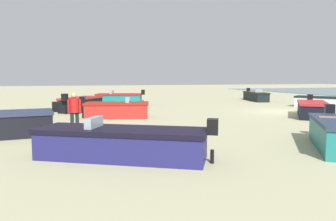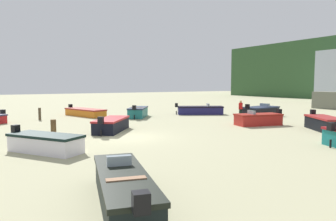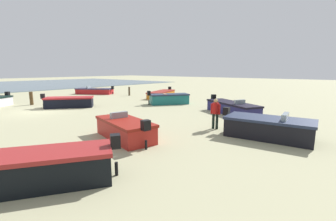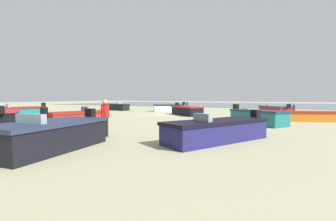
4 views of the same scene
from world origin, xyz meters
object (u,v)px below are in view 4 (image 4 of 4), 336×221
(boat_teal_1, at_px, (258,117))
(boat_navy_8, at_px, (218,130))
(boat_red_10, at_px, (77,118))
(mooring_post_mid_beach, at_px, (294,111))
(boat_white_4, at_px, (168,108))
(mooring_post_near_water, at_px, (187,107))
(boat_black_6, at_px, (50,135))
(boat_teal_7, at_px, (18,113))
(boat_black_2, at_px, (5,118))
(boat_orange_0, at_px, (315,116))
(boat_red_5, at_px, (275,109))
(boat_black_9, at_px, (116,107))
(boat_black_3, at_px, (187,111))
(beach_walker_foreground, at_px, (105,115))

(boat_teal_1, height_order, boat_navy_8, boat_teal_1)
(boat_red_10, distance_m, mooring_post_mid_beach, 18.28)
(boat_white_4, distance_m, mooring_post_near_water, 2.97)
(boat_black_6, distance_m, boat_teal_7, 14.06)
(boat_black_2, distance_m, boat_navy_8, 13.03)
(mooring_post_near_water, bearing_deg, boat_red_10, 84.19)
(boat_white_4, xyz_separation_m, boat_teal_7, (6.88, 14.02, 0.05))
(boat_orange_0, xyz_separation_m, mooring_post_mid_beach, (1.09, -4.28, 0.16))
(boat_teal_1, xyz_separation_m, mooring_post_near_water, (8.27, -9.14, 0.11))
(boat_red_10, bearing_deg, boat_white_4, 109.14)
(boat_red_5, relative_size, boat_black_9, 1.02)
(boat_teal_7, bearing_deg, boat_navy_8, -170.16)
(boat_black_2, relative_size, boat_black_6, 0.89)
(boat_teal_7, height_order, boat_black_9, boat_teal_7)
(boat_black_3, bearing_deg, beach_walker_foreground, 44.37)
(boat_black_3, xyz_separation_m, beach_walker_foreground, (-1.27, 12.92, 0.51))
(boat_black_2, height_order, boat_red_10, boat_black_2)
(boat_black_6, distance_m, boat_black_9, 23.85)
(boat_teal_1, relative_size, boat_red_10, 0.96)
(boat_black_3, bearing_deg, boat_black_9, -70.72)
(boat_orange_0, bearing_deg, mooring_post_mid_beach, -3.62)
(boat_navy_8, bearing_deg, mooring_post_mid_beach, -73.79)
(boat_orange_0, bearing_deg, boat_black_2, 104.46)
(boat_teal_1, xyz_separation_m, boat_black_6, (5.47, 10.41, 0.01))
(boat_orange_0, height_order, boat_black_3, boat_black_3)
(boat_orange_0, bearing_deg, boat_white_4, 49.42)
(boat_teal_1, relative_size, beach_walker_foreground, 2.28)
(boat_white_4, bearing_deg, boat_teal_1, -166.09)
(mooring_post_near_water, bearing_deg, boat_black_9, -1.56)
(mooring_post_near_water, relative_size, mooring_post_mid_beach, 1.11)
(boat_teal_7, xyz_separation_m, boat_navy_8, (-17.02, 2.60, -0.05))
(boat_black_2, distance_m, boat_red_5, 25.11)
(mooring_post_near_water, distance_m, mooring_post_mid_beach, 10.73)
(boat_black_3, bearing_deg, boat_white_4, -99.72)
(boat_white_4, bearing_deg, boat_black_9, 60.80)
(boat_orange_0, height_order, boat_black_6, boat_black_6)
(boat_black_2, relative_size, mooring_post_near_water, 3.17)
(boat_black_3, height_order, mooring_post_mid_beach, boat_black_3)
(boat_black_6, relative_size, beach_walker_foreground, 2.56)
(boat_teal_1, xyz_separation_m, boat_teal_7, (17.97, 3.97, 0.00))
(boat_white_4, distance_m, boat_black_9, 7.65)
(mooring_post_mid_beach, bearing_deg, boat_teal_7, 30.92)
(mooring_post_mid_beach, bearing_deg, boat_black_6, 67.07)
(boat_teal_7, bearing_deg, boat_black_9, -68.30)
(boat_black_6, xyz_separation_m, beach_walker_foreground, (0.06, -2.70, 0.47))
(boat_navy_8, relative_size, boat_black_9, 0.99)
(boat_black_9, bearing_deg, boat_orange_0, 91.04)
(boat_red_5, bearing_deg, boat_black_6, -136.12)
(boat_teal_1, bearing_deg, mooring_post_mid_beach, -160.73)
(mooring_post_mid_beach, bearing_deg, boat_red_5, -72.09)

